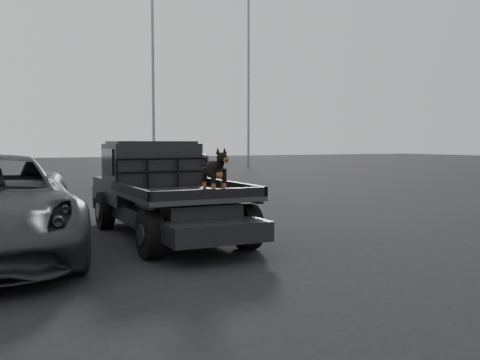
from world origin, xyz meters
name	(u,v)px	position (x,y,z in m)	size (l,w,h in m)	color
ground	(234,262)	(0.00, 0.00, 0.00)	(120.00, 120.00, 0.00)	black
flatbed_ute	(167,213)	(-0.21, 2.49, 0.46)	(2.00, 5.40, 0.92)	black
ute_cab	(151,163)	(-0.21, 3.44, 1.36)	(1.72, 1.30, 0.88)	black
headache_rack	(163,173)	(-0.21, 2.69, 1.20)	(1.80, 0.08, 0.55)	black
dog	(214,173)	(-0.04, 0.61, 1.29)	(0.32, 0.60, 0.74)	black
distant_car_b	(184,155)	(11.07, 32.29, 0.82)	(2.29, 5.64, 1.64)	#424247
floodlight_mid	(153,61)	(6.68, 25.77, 6.85)	(1.08, 0.28, 12.52)	slate
floodlight_far	(248,61)	(15.18, 29.22, 7.90)	(1.08, 0.28, 14.60)	slate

